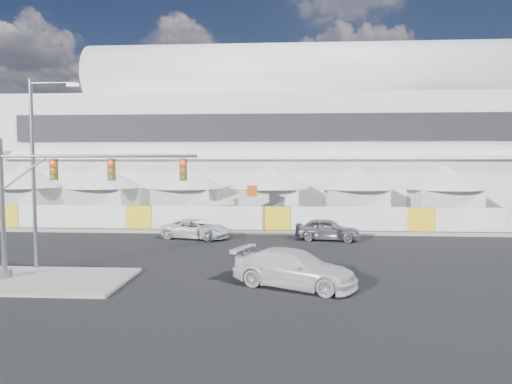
# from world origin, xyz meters

# --- Properties ---
(ground) EXTENTS (160.00, 160.00, 0.00)m
(ground) POSITION_xyz_m (0.00, 0.00, 0.00)
(ground) COLOR black
(ground) RESTS_ON ground
(median_island) EXTENTS (10.00, 5.00, 0.15)m
(median_island) POSITION_xyz_m (-6.00, -3.00, 0.07)
(median_island) COLOR gray
(median_island) RESTS_ON ground
(far_curb) EXTENTS (80.00, 1.20, 0.12)m
(far_curb) POSITION_xyz_m (20.00, 12.50, 0.06)
(far_curb) COLOR gray
(far_curb) RESTS_ON ground
(stadium) EXTENTS (80.00, 24.80, 21.98)m
(stadium) POSITION_xyz_m (8.71, 41.50, 9.45)
(stadium) COLOR silver
(stadium) RESTS_ON ground
(tent_row) EXTENTS (53.40, 8.40, 5.40)m
(tent_row) POSITION_xyz_m (0.50, 24.00, 3.15)
(tent_row) COLOR silver
(tent_row) RESTS_ON ground
(hoarding_fence) EXTENTS (70.00, 0.25, 2.00)m
(hoarding_fence) POSITION_xyz_m (6.00, 14.50, 1.00)
(hoarding_fence) COLOR white
(hoarding_fence) RESTS_ON ground
(sedan_silver) EXTENTS (2.70, 5.02, 1.62)m
(sedan_silver) POSITION_xyz_m (9.81, 9.63, 0.81)
(sedan_silver) COLOR #9B9A9E
(sedan_silver) RESTS_ON ground
(pickup_curb) EXTENTS (3.68, 5.71, 1.47)m
(pickup_curb) POSITION_xyz_m (-0.03, 9.71, 0.73)
(pickup_curb) COLOR silver
(pickup_curb) RESTS_ON ground
(pickup_near) EXTENTS (4.51, 6.38, 1.72)m
(pickup_near) POSITION_xyz_m (7.14, -3.01, 0.86)
(pickup_near) COLOR silver
(pickup_near) RESTS_ON ground
(lot_car_a) EXTENTS (4.18, 4.91, 1.59)m
(lot_car_a) POSITION_xyz_m (21.33, 18.03, 0.80)
(lot_car_a) COLOR silver
(lot_car_a) RESTS_ON ground
(lot_car_b) EXTENTS (3.24, 5.16, 1.64)m
(lot_car_b) POSITION_xyz_m (26.59, 18.68, 0.82)
(lot_car_b) COLOR black
(lot_car_b) RESTS_ON ground
(lot_car_c) EXTENTS (2.44, 4.90, 1.37)m
(lot_car_c) POSITION_xyz_m (-16.69, 18.51, 0.68)
(lot_car_c) COLOR #B0B1B5
(lot_car_c) RESTS_ON ground
(traffic_mast) EXTENTS (9.99, 0.66, 6.83)m
(traffic_mast) POSITION_xyz_m (-4.90, -2.85, 4.01)
(traffic_mast) COLOR gray
(traffic_mast) RESTS_ON median_island
(streetlight_median) EXTENTS (2.77, 0.28, 10.02)m
(streetlight_median) POSITION_xyz_m (-6.40, -0.80, 5.90)
(streetlight_median) COLOR slate
(streetlight_median) RESTS_ON median_island
(boom_lift) EXTENTS (7.15, 2.10, 3.57)m
(boom_lift) POSITION_xyz_m (-0.44, 17.34, 0.96)
(boom_lift) COLOR #CE4C13
(boom_lift) RESTS_ON ground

